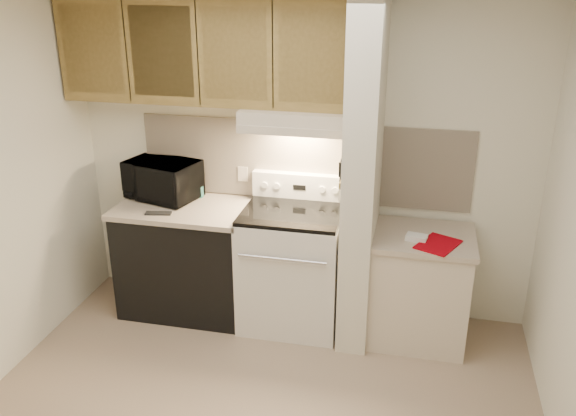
% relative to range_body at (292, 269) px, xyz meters
% --- Properties ---
extents(floor, '(3.60, 3.60, 0.00)m').
position_rel_range_body_xyz_m(floor, '(0.00, -1.16, -0.46)').
color(floor, tan).
rests_on(floor, ground).
extents(ceiling, '(3.60, 3.60, 0.00)m').
position_rel_range_body_xyz_m(ceiling, '(0.00, -1.16, 2.04)').
color(ceiling, white).
rests_on(ceiling, wall_back).
extents(wall_back, '(3.60, 2.50, 0.02)m').
position_rel_range_body_xyz_m(wall_back, '(0.00, 0.34, 0.79)').
color(wall_back, white).
rests_on(wall_back, floor).
extents(backsplash, '(2.60, 0.02, 0.63)m').
position_rel_range_body_xyz_m(backsplash, '(0.00, 0.33, 0.78)').
color(backsplash, '#FCE7CB').
rests_on(backsplash, wall_back).
extents(range_body, '(0.76, 0.65, 0.92)m').
position_rel_range_body_xyz_m(range_body, '(0.00, 0.00, 0.00)').
color(range_body, silver).
rests_on(range_body, floor).
extents(oven_window, '(0.50, 0.01, 0.30)m').
position_rel_range_body_xyz_m(oven_window, '(0.00, -0.32, 0.04)').
color(oven_window, black).
rests_on(oven_window, range_body).
extents(oven_handle, '(0.65, 0.02, 0.02)m').
position_rel_range_body_xyz_m(oven_handle, '(0.00, -0.35, 0.26)').
color(oven_handle, silver).
rests_on(oven_handle, range_body).
extents(cooktop, '(0.74, 0.64, 0.03)m').
position_rel_range_body_xyz_m(cooktop, '(0.00, 0.00, 0.48)').
color(cooktop, black).
rests_on(cooktop, range_body).
extents(range_backguard, '(0.76, 0.08, 0.20)m').
position_rel_range_body_xyz_m(range_backguard, '(0.00, 0.28, 0.59)').
color(range_backguard, silver).
rests_on(range_backguard, range_body).
extents(range_display, '(0.10, 0.01, 0.04)m').
position_rel_range_body_xyz_m(range_display, '(0.00, 0.24, 0.59)').
color(range_display, black).
rests_on(range_display, range_backguard).
extents(range_knob_left_outer, '(0.05, 0.02, 0.05)m').
position_rel_range_body_xyz_m(range_knob_left_outer, '(-0.28, 0.24, 0.59)').
color(range_knob_left_outer, silver).
rests_on(range_knob_left_outer, range_backguard).
extents(range_knob_left_inner, '(0.05, 0.02, 0.05)m').
position_rel_range_body_xyz_m(range_knob_left_inner, '(-0.18, 0.24, 0.59)').
color(range_knob_left_inner, silver).
rests_on(range_knob_left_inner, range_backguard).
extents(range_knob_right_inner, '(0.05, 0.02, 0.05)m').
position_rel_range_body_xyz_m(range_knob_right_inner, '(0.18, 0.24, 0.59)').
color(range_knob_right_inner, silver).
rests_on(range_knob_right_inner, range_backguard).
extents(range_knob_right_outer, '(0.05, 0.02, 0.05)m').
position_rel_range_body_xyz_m(range_knob_right_outer, '(0.28, 0.24, 0.59)').
color(range_knob_right_outer, silver).
rests_on(range_knob_right_outer, range_backguard).
extents(dishwasher_front, '(1.00, 0.63, 0.87)m').
position_rel_range_body_xyz_m(dishwasher_front, '(-0.88, 0.01, -0.03)').
color(dishwasher_front, black).
rests_on(dishwasher_front, floor).
extents(left_countertop, '(1.04, 0.67, 0.04)m').
position_rel_range_body_xyz_m(left_countertop, '(-0.88, 0.01, 0.43)').
color(left_countertop, '#B6A691').
rests_on(left_countertop, dishwasher_front).
extents(spoon_rest, '(0.20, 0.10, 0.01)m').
position_rel_range_body_xyz_m(spoon_rest, '(-1.00, -0.19, 0.46)').
color(spoon_rest, black).
rests_on(spoon_rest, left_countertop).
extents(teal_jar, '(0.10, 0.10, 0.09)m').
position_rel_range_body_xyz_m(teal_jar, '(-0.83, 0.23, 0.50)').
color(teal_jar, '#24615A').
rests_on(teal_jar, left_countertop).
extents(outlet, '(0.08, 0.01, 0.12)m').
position_rel_range_body_xyz_m(outlet, '(-0.48, 0.32, 0.64)').
color(outlet, beige).
rests_on(outlet, backsplash).
extents(microwave, '(0.63, 0.50, 0.31)m').
position_rel_range_body_xyz_m(microwave, '(-1.10, 0.15, 0.60)').
color(microwave, black).
rests_on(microwave, left_countertop).
extents(partition_pillar, '(0.22, 0.70, 2.50)m').
position_rel_range_body_xyz_m(partition_pillar, '(0.51, -0.01, 0.79)').
color(partition_pillar, beige).
rests_on(partition_pillar, floor).
extents(pillar_trim, '(0.01, 0.70, 0.04)m').
position_rel_range_body_xyz_m(pillar_trim, '(0.39, -0.01, 0.84)').
color(pillar_trim, olive).
rests_on(pillar_trim, partition_pillar).
extents(knife_strip, '(0.02, 0.42, 0.04)m').
position_rel_range_body_xyz_m(knife_strip, '(0.39, -0.06, 0.86)').
color(knife_strip, black).
rests_on(knife_strip, partition_pillar).
extents(knife_blade_a, '(0.01, 0.03, 0.16)m').
position_rel_range_body_xyz_m(knife_blade_a, '(0.38, -0.20, 0.76)').
color(knife_blade_a, silver).
rests_on(knife_blade_a, knife_strip).
extents(knife_handle_a, '(0.02, 0.02, 0.10)m').
position_rel_range_body_xyz_m(knife_handle_a, '(0.38, -0.22, 0.91)').
color(knife_handle_a, black).
rests_on(knife_handle_a, knife_strip).
extents(knife_blade_b, '(0.01, 0.04, 0.18)m').
position_rel_range_body_xyz_m(knife_blade_b, '(0.38, -0.12, 0.75)').
color(knife_blade_b, silver).
rests_on(knife_blade_b, knife_strip).
extents(knife_handle_b, '(0.02, 0.02, 0.10)m').
position_rel_range_body_xyz_m(knife_handle_b, '(0.38, -0.13, 0.91)').
color(knife_handle_b, black).
rests_on(knife_handle_b, knife_strip).
extents(knife_blade_c, '(0.01, 0.04, 0.20)m').
position_rel_range_body_xyz_m(knife_blade_c, '(0.38, -0.05, 0.74)').
color(knife_blade_c, silver).
rests_on(knife_blade_c, knife_strip).
extents(knife_handle_c, '(0.02, 0.02, 0.10)m').
position_rel_range_body_xyz_m(knife_handle_c, '(0.38, -0.06, 0.91)').
color(knife_handle_c, black).
rests_on(knife_handle_c, knife_strip).
extents(knife_blade_d, '(0.01, 0.04, 0.16)m').
position_rel_range_body_xyz_m(knife_blade_d, '(0.38, 0.01, 0.76)').
color(knife_blade_d, silver).
rests_on(knife_blade_d, knife_strip).
extents(knife_handle_d, '(0.02, 0.02, 0.10)m').
position_rel_range_body_xyz_m(knife_handle_d, '(0.38, 0.03, 0.91)').
color(knife_handle_d, black).
rests_on(knife_handle_d, knife_strip).
extents(knife_blade_e, '(0.01, 0.04, 0.18)m').
position_rel_range_body_xyz_m(knife_blade_e, '(0.38, 0.10, 0.75)').
color(knife_blade_e, silver).
rests_on(knife_blade_e, knife_strip).
extents(knife_handle_e, '(0.02, 0.02, 0.10)m').
position_rel_range_body_xyz_m(knife_handle_e, '(0.38, 0.10, 0.91)').
color(knife_handle_e, black).
rests_on(knife_handle_e, knife_strip).
extents(oven_mitt, '(0.03, 0.11, 0.26)m').
position_rel_range_body_xyz_m(oven_mitt, '(0.38, 0.17, 0.69)').
color(oven_mitt, slate).
rests_on(oven_mitt, partition_pillar).
extents(right_cab_base, '(0.70, 0.60, 0.81)m').
position_rel_range_body_xyz_m(right_cab_base, '(0.97, -0.01, -0.06)').
color(right_cab_base, beige).
rests_on(right_cab_base, floor).
extents(right_countertop, '(0.74, 0.64, 0.04)m').
position_rel_range_body_xyz_m(right_countertop, '(0.97, -0.01, 0.37)').
color(right_countertop, '#B6A691').
rests_on(right_countertop, right_cab_base).
extents(red_folder, '(0.35, 0.39, 0.01)m').
position_rel_range_body_xyz_m(red_folder, '(1.07, -0.16, 0.40)').
color(red_folder, '#98000B').
rests_on(red_folder, right_countertop).
extents(white_box, '(0.16, 0.12, 0.04)m').
position_rel_range_body_xyz_m(white_box, '(0.92, -0.11, 0.41)').
color(white_box, white).
rests_on(white_box, right_countertop).
extents(range_hood, '(0.78, 0.44, 0.15)m').
position_rel_range_body_xyz_m(range_hood, '(0.00, 0.12, 1.17)').
color(range_hood, beige).
rests_on(range_hood, upper_cabinets).
extents(hood_lip, '(0.78, 0.04, 0.06)m').
position_rel_range_body_xyz_m(hood_lip, '(0.00, -0.08, 1.12)').
color(hood_lip, beige).
rests_on(hood_lip, range_hood).
extents(upper_cabinets, '(2.18, 0.33, 0.77)m').
position_rel_range_body_xyz_m(upper_cabinets, '(-0.69, 0.17, 1.62)').
color(upper_cabinets, olive).
rests_on(upper_cabinets, wall_back).
extents(cab_door_a, '(0.46, 0.01, 0.63)m').
position_rel_range_body_xyz_m(cab_door_a, '(-1.51, 0.01, 1.62)').
color(cab_door_a, olive).
rests_on(cab_door_a, upper_cabinets).
extents(cab_gap_a, '(0.01, 0.01, 0.73)m').
position_rel_range_body_xyz_m(cab_gap_a, '(-1.23, 0.01, 1.62)').
color(cab_gap_a, black).
rests_on(cab_gap_a, upper_cabinets).
extents(cab_door_b, '(0.46, 0.01, 0.63)m').
position_rel_range_body_xyz_m(cab_door_b, '(-0.96, 0.01, 1.62)').
color(cab_door_b, olive).
rests_on(cab_door_b, upper_cabinets).
extents(cab_gap_b, '(0.01, 0.01, 0.73)m').
position_rel_range_body_xyz_m(cab_gap_b, '(-0.69, 0.01, 1.62)').
color(cab_gap_b, black).
rests_on(cab_gap_b, upper_cabinets).
extents(cab_door_c, '(0.46, 0.01, 0.63)m').
position_rel_range_body_xyz_m(cab_door_c, '(-0.42, 0.01, 1.62)').
color(cab_door_c, olive).
rests_on(cab_door_c, upper_cabinets).
extents(cab_gap_c, '(0.01, 0.01, 0.73)m').
position_rel_range_body_xyz_m(cab_gap_c, '(-0.14, 0.01, 1.62)').
color(cab_gap_c, black).
rests_on(cab_gap_c, upper_cabinets).
extents(cab_door_d, '(0.46, 0.01, 0.63)m').
position_rel_range_body_xyz_m(cab_door_d, '(0.13, 0.01, 1.62)').
color(cab_door_d, olive).
rests_on(cab_door_d, upper_cabinets).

